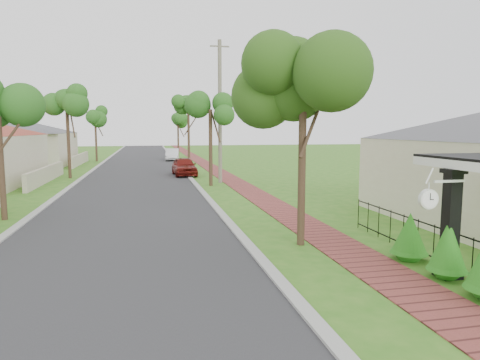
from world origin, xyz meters
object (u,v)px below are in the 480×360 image
object	(u,v)px
parked_car_white	(172,155)
near_tree	(303,88)
porch_post	(450,230)
station_clock	(430,198)
parked_car_red	(184,166)
utility_pole	(220,112)

from	to	relation	value
parked_car_white	near_tree	world-z (taller)	near_tree
porch_post	station_clock	bearing A→B (deg)	-155.12
parked_car_red	near_tree	bearing A→B (deg)	-87.32
near_tree	porch_post	bearing A→B (deg)	-54.99
porch_post	parked_car_red	size ratio (longest dim) A/B	0.64
porch_post	near_tree	distance (m)	5.35
parked_car_white	parked_car_red	bearing A→B (deg)	-84.73
utility_pole	parked_car_white	bearing A→B (deg)	95.37
porch_post	parked_car_red	xyz separation A→B (m)	(-4.15, 22.99, -0.45)
parked_car_red	near_tree	xyz separation A→B (m)	(1.80, -19.63, 3.89)
near_tree	utility_pole	size ratio (longest dim) A/B	0.65
parked_car_white	utility_pole	xyz separation A→B (m)	(1.90, -20.20, 3.85)
utility_pole	station_clock	world-z (taller)	utility_pole
parked_car_red	parked_car_white	world-z (taller)	parked_car_red
porch_post	near_tree	world-z (taller)	near_tree
porch_post	station_clock	world-z (taller)	porch_post
porch_post	utility_pole	distance (m)	18.78
near_tree	utility_pole	distance (m)	14.99
near_tree	parked_car_red	bearing A→B (deg)	95.24
porch_post	utility_pole	bearing A→B (deg)	96.99
near_tree	station_clock	distance (m)	4.81
parked_car_white	utility_pole	size ratio (longest dim) A/B	0.43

